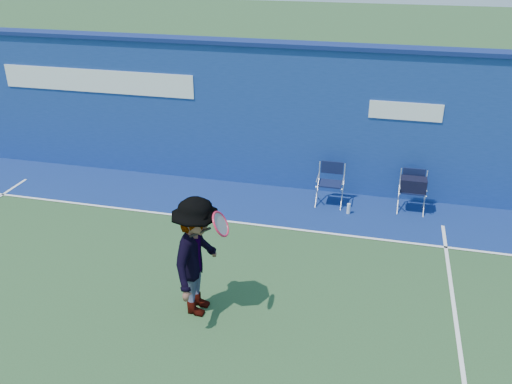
% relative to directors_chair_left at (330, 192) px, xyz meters
% --- Properties ---
extents(ground, '(80.00, 80.00, 0.00)m').
position_rel_directors_chair_left_xyz_m(ground, '(-2.29, -4.43, -0.27)').
color(ground, '#284927').
rests_on(ground, ground).
extents(stadium_wall, '(24.00, 0.50, 3.08)m').
position_rel_directors_chair_left_xyz_m(stadium_wall, '(-2.29, 0.77, 1.28)').
color(stadium_wall, navy).
rests_on(stadium_wall, ground).
extents(out_of_bounds_strip, '(24.00, 1.80, 0.01)m').
position_rel_directors_chair_left_xyz_m(out_of_bounds_strip, '(-2.29, -0.33, -0.26)').
color(out_of_bounds_strip, navy).
rests_on(out_of_bounds_strip, ground).
extents(court_lines, '(24.00, 12.00, 0.01)m').
position_rel_directors_chair_left_xyz_m(court_lines, '(-2.29, -3.83, -0.26)').
color(court_lines, white).
rests_on(court_lines, out_of_bounds_strip).
extents(directors_chair_left, '(0.51, 0.46, 0.85)m').
position_rel_directors_chair_left_xyz_m(directors_chair_left, '(0.00, 0.00, 0.00)').
color(directors_chair_left, silver).
rests_on(directors_chair_left, ground).
extents(directors_chair_right, '(0.50, 0.45, 0.83)m').
position_rel_directors_chair_left_xyz_m(directors_chair_right, '(1.61, 0.08, 0.08)').
color(directors_chair_right, silver).
rests_on(directors_chair_right, ground).
extents(water_bottle, '(0.07, 0.07, 0.22)m').
position_rel_directors_chair_left_xyz_m(water_bottle, '(0.42, -0.34, -0.16)').
color(water_bottle, silver).
rests_on(water_bottle, ground).
extents(tennis_player, '(0.86, 1.20, 1.82)m').
position_rel_directors_chair_left_xyz_m(tennis_player, '(-1.44, -3.91, 0.65)').
color(tennis_player, '#EA4738').
rests_on(tennis_player, ground).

